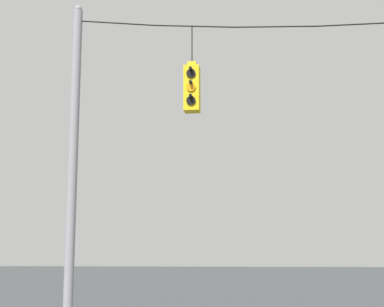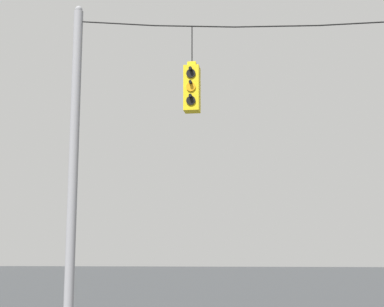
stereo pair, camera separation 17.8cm
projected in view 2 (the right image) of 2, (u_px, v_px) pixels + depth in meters
utility_pole_left at (73, 175)px, 13.01m from camera, size 0.21×0.21×7.92m
span_wire at (360, 17)px, 12.70m from camera, size 12.70×0.03×0.44m
traffic_light_near_right_pole at (192, 88)px, 12.96m from camera, size 0.34×0.46×1.97m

